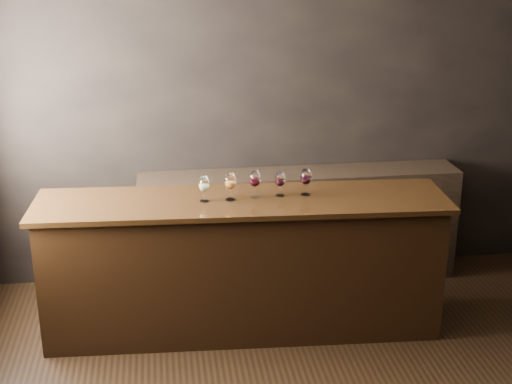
{
  "coord_description": "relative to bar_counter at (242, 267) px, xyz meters",
  "views": [
    {
      "loc": [
        -0.93,
        -3.63,
        2.88
      ],
      "look_at": [
        -0.26,
        1.24,
        1.12
      ],
      "focal_mm": 50.0,
      "sensor_mm": 36.0,
      "label": 1
    }
  ],
  "objects": [
    {
      "name": "glass_amber",
      "position": [
        -0.08,
        0.0,
        0.69
      ],
      "size": [
        0.09,
        0.09,
        0.2
      ],
      "color": "white",
      "rests_on": "bar_top"
    },
    {
      "name": "back_bar_shelf",
      "position": [
        0.59,
        0.79,
        -0.02
      ],
      "size": [
        2.75,
        0.4,
        0.99
      ],
      "primitive_type": "cube",
      "color": "black",
      "rests_on": "ground"
    },
    {
      "name": "glass_red_c",
      "position": [
        0.48,
        0.03,
        0.69
      ],
      "size": [
        0.08,
        0.08,
        0.2
      ],
      "color": "white",
      "rests_on": "bar_top"
    },
    {
      "name": "glass_red_a",
      "position": [
        0.1,
        0.03,
        0.69
      ],
      "size": [
        0.08,
        0.08,
        0.2
      ],
      "color": "white",
      "rests_on": "bar_top"
    },
    {
      "name": "room_shell",
      "position": [
        0.13,
        -1.12,
        1.29
      ],
      "size": [
        5.02,
        4.52,
        2.81
      ],
      "color": "black",
      "rests_on": "ground"
    },
    {
      "name": "glass_red_b",
      "position": [
        0.29,
        0.04,
        0.67
      ],
      "size": [
        0.08,
        0.08,
        0.18
      ],
      "color": "white",
      "rests_on": "bar_top"
    },
    {
      "name": "bar_counter",
      "position": [
        0.0,
        0.0,
        0.0
      ],
      "size": [
        2.97,
        0.8,
        1.03
      ],
      "primitive_type": "cube",
      "rotation": [
        0.0,
        0.0,
        -0.05
      ],
      "color": "black",
      "rests_on": "ground"
    },
    {
      "name": "glass_white",
      "position": [
        -0.28,
        -0.01,
        0.68
      ],
      "size": [
        0.08,
        0.08,
        0.19
      ],
      "color": "white",
      "rests_on": "bar_top"
    },
    {
      "name": "bar_top",
      "position": [
        0.0,
        0.0,
        0.53
      ],
      "size": [
        3.08,
        0.87,
        0.04
      ],
      "primitive_type": "cube",
      "rotation": [
        0.0,
        0.0,
        -0.05
      ],
      "color": "black",
      "rests_on": "bar_counter"
    }
  ]
}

